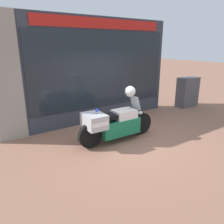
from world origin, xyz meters
name	(u,v)px	position (x,y,z in m)	size (l,w,h in m)	color
ground_plane	(126,139)	(0.00, 0.00, 0.00)	(60.00, 60.00, 0.00)	#8E604C
shop_building	(80,72)	(-0.40, 2.00, 1.77)	(6.31, 0.55, 3.52)	#333842
window_display	(100,106)	(0.35, 2.03, 0.47)	(5.01, 0.30, 1.96)	slate
paramedic_motorcycle	(113,124)	(-0.40, 0.07, 0.53)	(2.41, 0.69, 1.23)	black
utility_cabinet	(187,92)	(4.43, 1.31, 0.64)	(0.99, 0.49, 1.28)	#4C4C51
white_helmet	(130,91)	(0.16, 0.05, 1.38)	(0.30, 0.30, 0.30)	white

